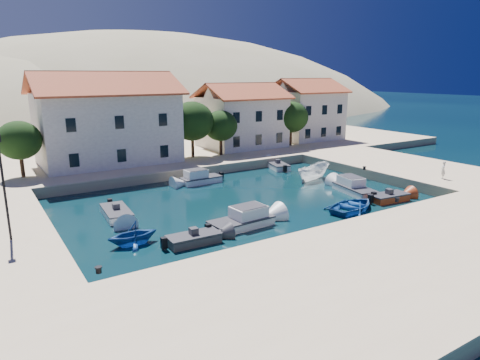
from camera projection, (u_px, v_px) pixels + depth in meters
name	position (u px, v px, depth m)	size (l,w,h in m)	color
ground	(326.00, 239.00, 27.87)	(400.00, 400.00, 0.00)	black
quay_south	(405.00, 265.00, 22.83)	(52.00, 12.00, 1.00)	#CFB48E
quay_east	(401.00, 168.00, 46.61)	(11.00, 20.00, 1.00)	#CFB48E
quay_north	(147.00, 147.00, 59.94)	(80.00, 36.00, 1.00)	#CFB48E
hills	(113.00, 176.00, 145.56)	(254.00, 176.00, 99.00)	#9B9069
building_left	(107.00, 117.00, 46.28)	(14.70, 9.45, 9.70)	beige
building_mid	(242.00, 115.00, 56.63)	(10.50, 8.40, 8.30)	beige
building_right	(306.00, 109.00, 63.63)	(9.45, 8.40, 8.80)	beige
trees	(204.00, 124.00, 49.92)	(37.30, 5.30, 6.45)	#382314
lamppost	(3.00, 177.00, 24.19)	(0.35, 0.25, 6.22)	black
bollards	(318.00, 201.00, 32.22)	(29.36, 9.56, 0.30)	black
motorboat_grey_sw	(194.00, 239.00, 27.02)	(3.43, 1.61, 1.25)	#35343A
cabin_cruiser_south	(241.00, 221.00, 29.90)	(4.77, 2.28, 1.60)	white
rowboat_south	(353.00, 210.00, 33.78)	(3.39, 4.75, 0.98)	#1A4890
motorboat_red_se	(389.00, 198.00, 36.13)	(3.62, 1.88, 1.25)	maroon
cabin_cruiser_east	(355.00, 188.00, 38.43)	(2.69, 4.83, 1.60)	white
boat_east	(313.00, 180.00, 43.50)	(1.73, 4.61, 1.78)	white
motorboat_white_ne	(278.00, 166.00, 48.64)	(2.64, 4.01, 1.25)	white
rowboat_west	(133.00, 244.00, 26.97)	(2.71, 3.14, 1.65)	#1A4890
motorboat_white_west	(116.00, 213.00, 32.10)	(2.08, 4.12, 1.25)	white
cabin_cruiser_north	(201.00, 178.00, 42.07)	(4.04, 1.78, 1.60)	white
pedestrian	(443.00, 170.00, 39.50)	(0.60, 0.40, 1.66)	beige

